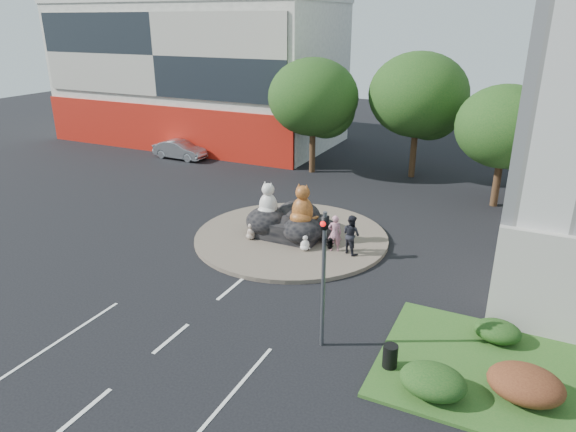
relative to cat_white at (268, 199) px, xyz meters
The scene contains 20 objects.
ground 10.04m from the cat_white, 83.00° to the right, with size 120.00×120.00×0.00m, color black.
roundabout_island 2.31m from the cat_white, 11.62° to the left, with size 10.00×10.00×0.20m, color brown.
rock_plinth 1.86m from the cat_white, 11.62° to the left, with size 3.20×2.60×0.90m, color black, non-canonical shape.
shophouse_block 25.08m from the cat_white, 132.78° to the left, with size 25.20×12.30×17.40m.
grass_verge 14.96m from the cat_white, 27.10° to the right, with size 10.00×6.00×0.12m, color #22541C.
tree_left 13.01m from the cat_white, 102.52° to the left, with size 6.46×6.46×8.27m.
tree_mid 15.34m from the cat_white, 73.40° to the left, with size 6.84×6.84×8.76m.
tree_right 14.78m from the cat_white, 45.12° to the left, with size 5.70×5.70×7.30m.
hedge_near_green 13.52m from the cat_white, 40.64° to the right, with size 2.00×1.60×0.90m, color #133C13.
hedge_red 14.95m from the cat_white, 31.41° to the right, with size 2.20×1.76×0.99m, color #4D2314.
hedge_back_green 12.80m from the cat_white, 22.95° to the right, with size 1.60×1.28×0.72m, color #133C13.
traffic_light 10.11m from the cat_white, 50.94° to the right, with size 0.44×1.24×5.00m.
cat_white is the anchor object (origin of this frame).
cat_tabby 2.00m from the cat_white, ahead, with size 1.26×1.09×2.11m, color #AA6023, non-canonical shape.
kitten_calico 1.83m from the cat_white, 112.63° to the right, with size 0.53×0.46×0.88m, color white, non-canonical shape.
kitten_white 3.17m from the cat_white, 23.41° to the right, with size 0.50×0.43×0.83m, color silver, non-canonical shape.
pedestrian_pink 4.06m from the cat_white, ahead, with size 0.67×0.44×1.83m, color #BF7B8F.
pedestrian_dark 4.82m from the cat_white, ahead, with size 0.94×0.73×1.93m, color black.
parked_car 17.97m from the cat_white, 141.70° to the left, with size 1.59×4.55×1.50m, color #989B9F.
litter_bin 11.94m from the cat_white, 42.75° to the right, with size 0.49×0.49×0.79m, color black.
Camera 1 is at (10.56, -12.19, 10.69)m, focal length 32.00 mm.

